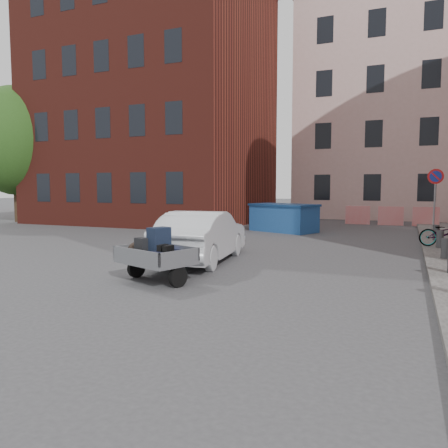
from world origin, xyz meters
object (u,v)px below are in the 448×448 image
at_px(trailer, 156,254).
at_px(bicycle, 446,233).
at_px(dumpster, 284,218).
at_px(silver_car, 202,236).

xyz_separation_m(trailer, bicycle, (6.20, 7.80, -0.05)).
xyz_separation_m(dumpster, bicycle, (6.42, -3.61, -0.08)).
height_order(trailer, silver_car, silver_car).
bearing_deg(dumpster, silver_car, -66.82).
distance_m(dumpster, bicycle, 7.37).
relative_size(dumpster, silver_car, 0.80).
relative_size(trailer, dumpster, 0.58).
bearing_deg(silver_car, dumpster, -97.42).
bearing_deg(dumpster, trailer, -65.83).
distance_m(dumpster, silver_car, 8.64).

